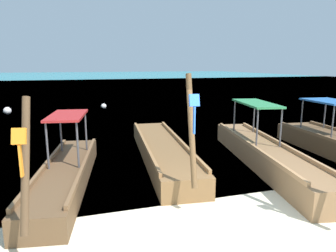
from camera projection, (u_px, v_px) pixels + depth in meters
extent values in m
plane|color=beige|center=(221.00, 231.00, 5.70)|extent=(120.00, 120.00, 0.00)
plane|color=teal|center=(84.00, 79.00, 63.11)|extent=(120.00, 120.00, 0.00)
cube|color=brown|center=(66.00, 176.00, 7.76)|extent=(1.89, 5.48, 0.51)
cube|color=brown|center=(45.00, 165.00, 7.63)|extent=(0.90, 4.90, 0.10)
cube|color=brown|center=(84.00, 164.00, 7.76)|extent=(0.90, 4.90, 0.10)
cylinder|color=brown|center=(25.00, 164.00, 4.72)|extent=(0.25, 0.78, 2.04)
cube|color=orange|center=(19.00, 136.00, 4.47)|extent=(0.22, 0.16, 0.25)
cube|color=orange|center=(21.00, 161.00, 4.52)|extent=(0.04, 0.08, 0.49)
cylinder|color=#4C4C51|center=(47.00, 146.00, 7.42)|extent=(0.06, 0.06, 1.15)
cylinder|color=#4C4C51|center=(78.00, 145.00, 7.51)|extent=(0.06, 0.06, 1.15)
cylinder|color=#4C4C51|center=(61.00, 132.00, 8.99)|extent=(0.06, 0.06, 1.15)
cylinder|color=#4C4C51|center=(86.00, 131.00, 9.08)|extent=(0.06, 0.06, 1.15)
cube|color=#AD2323|center=(67.00, 115.00, 8.13)|extent=(1.15, 1.93, 0.06)
cube|color=brown|center=(162.00, 151.00, 9.93)|extent=(1.93, 6.74, 0.55)
cube|color=#996C3F|center=(144.00, 142.00, 9.76)|extent=(0.73, 6.09, 0.10)
cube|color=#996C3F|center=(179.00, 140.00, 9.98)|extent=(0.73, 6.09, 0.10)
cylinder|color=brown|center=(191.00, 130.00, 6.32)|extent=(0.20, 0.72, 2.30)
cube|color=blue|center=(194.00, 100.00, 6.03)|extent=(0.21, 0.14, 0.25)
cube|color=blue|center=(194.00, 120.00, 6.09)|extent=(0.04, 0.08, 0.54)
cube|color=olive|center=(265.00, 156.00, 9.25)|extent=(2.29, 6.87, 0.63)
cube|color=#AF7F52|center=(250.00, 145.00, 9.13)|extent=(1.26, 6.16, 0.10)
cube|color=#AF7F52|center=(281.00, 144.00, 9.23)|extent=(1.26, 6.16, 0.10)
cylinder|color=#4C4C51|center=(257.00, 129.00, 8.87)|extent=(0.06, 0.06, 1.13)
cylinder|color=#4C4C51|center=(281.00, 128.00, 8.95)|extent=(0.06, 0.06, 1.13)
cylinder|color=#4C4C51|center=(234.00, 117.00, 10.86)|extent=(0.06, 0.06, 1.13)
cylinder|color=#4C4C51|center=(254.00, 116.00, 10.94)|extent=(0.06, 0.06, 1.13)
cube|color=#2D844C|center=(256.00, 103.00, 9.79)|extent=(1.28, 2.37, 0.06)
cube|color=brown|center=(324.00, 137.00, 10.18)|extent=(0.58, 4.96, 0.10)
cylinder|color=#4C4C51|center=(333.00, 123.00, 9.99)|extent=(0.05, 0.05, 1.11)
cylinder|color=#4C4C51|center=(302.00, 115.00, 11.55)|extent=(0.05, 0.05, 1.11)
cylinder|color=#4C4C51|center=(325.00, 114.00, 11.74)|extent=(0.05, 0.05, 1.11)
cube|color=#235BA3|center=(330.00, 101.00, 10.75)|extent=(1.36, 1.93, 0.06)
sphere|color=white|center=(104.00, 106.00, 21.20)|extent=(0.36, 0.36, 0.36)
sphere|color=white|center=(7.00, 111.00, 18.79)|extent=(0.45, 0.45, 0.45)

